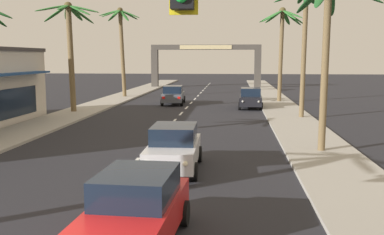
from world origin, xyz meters
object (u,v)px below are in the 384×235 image
(sedan_oncoming_far, at_px, (173,95))
(palm_right_third, at_px, (305,25))
(sedan_third_in_queue, at_px, (174,147))
(palm_left_third, at_px, (70,35))
(palm_right_farthest, at_px, (282,34))
(palm_right_second, at_px, (327,24))
(sedan_parked_nearest_kerb, at_px, (251,98))
(palm_left_farthest, at_px, (121,35))
(sedan_lead_at_stop_bar, at_px, (136,209))
(town_gateway_arch, at_px, (206,59))
(traffic_signal_mast, at_px, (195,15))

(sedan_oncoming_far, height_order, palm_right_third, palm_right_third)
(sedan_third_in_queue, xyz_separation_m, palm_right_third, (6.89, 14.97, 5.48))
(palm_left_third, distance_m, palm_right_farthest, 19.16)
(palm_right_second, xyz_separation_m, palm_right_third, (0.78, 11.44, 0.72))
(sedan_parked_nearest_kerb, height_order, palm_right_farthest, palm_right_farthest)
(sedan_oncoming_far, distance_m, palm_left_third, 11.03)
(sedan_oncoming_far, relative_size, palm_right_farthest, 0.52)
(sedan_oncoming_far, bearing_deg, palm_left_farthest, 134.40)
(sedan_third_in_queue, relative_size, sedan_parked_nearest_kerb, 1.00)
(palm_right_farthest, bearing_deg, sedan_oncoming_far, -165.26)
(sedan_oncoming_far, height_order, palm_left_farthest, palm_left_farthest)
(palm_left_farthest, bearing_deg, palm_right_farthest, -13.54)
(sedan_lead_at_stop_bar, relative_size, palm_right_second, 0.59)
(palm_right_second, relative_size, palm_right_third, 0.86)
(sedan_oncoming_far, xyz_separation_m, town_gateway_arch, (1.47, 22.99, 3.08))
(traffic_signal_mast, bearing_deg, palm_left_farthest, 105.47)
(town_gateway_arch, bearing_deg, traffic_signal_mast, -86.59)
(sedan_lead_at_stop_bar, xyz_separation_m, palm_left_farthest, (-9.57, 37.24, 5.59))
(traffic_signal_mast, bearing_deg, palm_right_farthest, 82.37)
(sedan_third_in_queue, bearing_deg, palm_right_second, 30.06)
(palm_right_third, relative_size, town_gateway_arch, 0.59)
(palm_left_farthest, bearing_deg, sedan_oncoming_far, -45.60)
(palm_right_third, xyz_separation_m, palm_right_farthest, (-0.35, 11.42, 0.02))
(sedan_oncoming_far, xyz_separation_m, palm_right_third, (10.09, -8.86, 5.48))
(sedan_oncoming_far, xyz_separation_m, palm_left_third, (-6.80, -7.11, 5.00))
(sedan_parked_nearest_kerb, bearing_deg, palm_left_farthest, 145.88)
(sedan_oncoming_far, height_order, palm_left_third, palm_left_third)
(palm_right_second, distance_m, palm_right_farthest, 22.87)
(sedan_third_in_queue, distance_m, town_gateway_arch, 46.95)
(palm_right_third, bearing_deg, town_gateway_arch, 105.14)
(palm_left_farthest, relative_size, palm_right_third, 1.04)
(palm_right_third, distance_m, palm_right_farthest, 11.43)
(sedan_lead_at_stop_bar, relative_size, sedan_parked_nearest_kerb, 1.00)
(sedan_oncoming_far, distance_m, palm_right_third, 14.50)
(palm_left_farthest, distance_m, palm_right_third, 22.40)
(palm_right_third, distance_m, town_gateway_arch, 33.08)
(sedan_lead_at_stop_bar, xyz_separation_m, sedan_oncoming_far, (-3.28, 30.82, 0.00))
(sedan_lead_at_stop_bar, bearing_deg, palm_left_third, 113.03)
(palm_right_farthest, distance_m, town_gateway_arch, 22.17)
(palm_left_third, height_order, palm_right_second, palm_left_third)
(sedan_third_in_queue, distance_m, palm_right_farthest, 27.74)
(sedan_lead_at_stop_bar, distance_m, town_gateway_arch, 53.93)
(sedan_parked_nearest_kerb, relative_size, palm_right_farthest, 0.51)
(sedan_lead_at_stop_bar, height_order, sedan_parked_nearest_kerb, same)
(traffic_signal_mast, distance_m, sedan_parked_nearest_kerb, 31.71)
(palm_left_third, xyz_separation_m, palm_right_farthest, (16.54, 9.67, 0.50))
(sedan_parked_nearest_kerb, bearing_deg, sedan_third_in_queue, -99.55)
(palm_right_third, bearing_deg, sedan_oncoming_far, 138.72)
(sedan_lead_at_stop_bar, xyz_separation_m, palm_right_farthest, (6.46, 33.38, 5.49))
(sedan_parked_nearest_kerb, bearing_deg, palm_right_second, -81.99)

